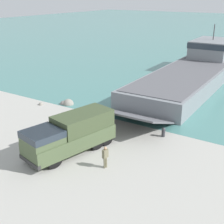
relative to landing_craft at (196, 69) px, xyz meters
The scene contains 9 objects.
ground_plane 23.98m from the landing_craft, 94.13° to the right, with size 240.00×240.00×0.00m, color #A8A59E.
landing_craft is the anchor object (origin of this frame).
military_truck 26.60m from the landing_craft, 92.37° to the right, with size 4.16×8.01×3.01m.
soldier_on_ramp 27.21m from the landing_craft, 84.59° to the right, with size 0.31×0.47×1.70m.
moored_boat_b 34.44m from the landing_craft, 101.03° to the left, with size 2.20×6.46×1.86m.
mooring_bollard 20.32m from the landing_craft, 78.83° to the right, with size 0.36×0.36×0.86m.
shoreline_rock_a 20.50m from the landing_craft, 116.89° to the right, with size 0.84×0.84×0.84m, color gray.
shoreline_rock_b 20.07m from the landing_craft, 116.01° to the right, with size 1.26×1.26×1.26m, color gray.
shoreline_rock_c 22.84m from the landing_craft, 119.71° to the right, with size 0.57×0.57×0.57m, color gray.
Camera 1 is at (15.54, -19.63, 12.03)m, focal length 50.00 mm.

